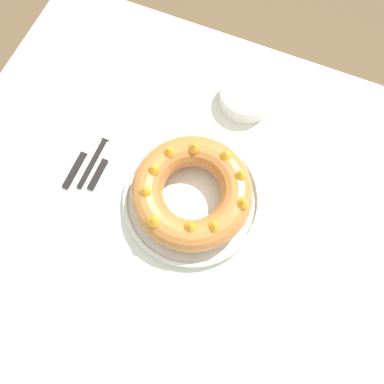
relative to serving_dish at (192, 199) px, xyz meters
name	(u,v)px	position (x,y,z in m)	size (l,w,h in m)	color
ground_plane	(193,259)	(0.02, -0.03, -0.78)	(8.00, 8.00, 0.00)	brown
dining_table	(193,222)	(0.02, -0.03, -0.10)	(1.31, 1.08, 0.76)	silver
serving_dish	(192,199)	(0.00, 0.00, 0.00)	(0.34, 0.34, 0.03)	white
bundt_cake	(192,192)	(0.00, 0.00, 0.05)	(0.29, 0.29, 0.09)	#C67538
fork	(100,148)	(-0.27, 0.04, -0.01)	(0.02, 0.20, 0.01)	black
serving_knife	(83,154)	(-0.31, 0.01, -0.01)	(0.02, 0.23, 0.01)	black
cake_knife	(104,162)	(-0.25, 0.01, -0.01)	(0.02, 0.19, 0.01)	black
side_bowl	(247,96)	(0.03, 0.32, 0.01)	(0.14, 0.14, 0.05)	white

